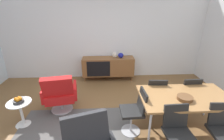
% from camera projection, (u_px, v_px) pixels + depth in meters
% --- Properties ---
extents(ground_plane, '(8.32, 8.32, 0.00)m').
position_uv_depth(ground_plane, '(105.00, 130.00, 3.10)').
color(ground_plane, brown).
extents(wall_back, '(6.80, 0.12, 2.80)m').
position_uv_depth(wall_back, '(103.00, 34.00, 4.99)').
color(wall_back, white).
rests_on(wall_back, ground_plane).
extents(sideboard, '(1.60, 0.45, 0.72)m').
position_uv_depth(sideboard, '(108.00, 66.00, 5.07)').
color(sideboard, brown).
rests_on(sideboard, ground_plane).
extents(vase_cobalt, '(0.17, 0.17, 0.15)m').
position_uv_depth(vase_cobalt, '(121.00, 55.00, 4.96)').
color(vase_cobalt, navy).
rests_on(vase_cobalt, sideboard).
extents(vase_sculptural_dark, '(0.15, 0.15, 0.18)m').
position_uv_depth(vase_sculptural_dark, '(115.00, 55.00, 4.95)').
color(vase_sculptural_dark, beige).
rests_on(vase_sculptural_dark, sideboard).
extents(dining_table, '(1.60, 0.90, 0.74)m').
position_uv_depth(dining_table, '(185.00, 98.00, 2.86)').
color(dining_table, olive).
rests_on(dining_table, ground_plane).
extents(wooden_bowl_on_table, '(0.26, 0.26, 0.06)m').
position_uv_depth(wooden_bowl_on_table, '(185.00, 98.00, 2.72)').
color(wooden_bowl_on_table, brown).
rests_on(wooden_bowl_on_table, dining_table).
extents(dining_chair_front_left, '(0.42, 0.44, 0.86)m').
position_uv_depth(dining_chair_front_left, '(177.00, 131.00, 2.41)').
color(dining_chair_front_left, black).
rests_on(dining_chair_front_left, ground_plane).
extents(dining_chair_back_right, '(0.41, 0.44, 0.86)m').
position_uv_depth(dining_chair_back_right, '(187.00, 93.00, 3.48)').
color(dining_chair_back_right, black).
rests_on(dining_chair_back_right, ground_plane).
extents(dining_chair_front_right, '(0.43, 0.45, 0.86)m').
position_uv_depth(dining_chair_front_right, '(223.00, 130.00, 2.45)').
color(dining_chair_front_right, black).
rests_on(dining_chair_front_right, ground_plane).
extents(dining_chair_near_window, '(0.44, 0.42, 0.86)m').
position_uv_depth(dining_chair_near_window, '(135.00, 110.00, 2.91)').
color(dining_chair_near_window, black).
rests_on(dining_chair_near_window, ground_plane).
extents(dining_chair_back_left, '(0.43, 0.45, 0.86)m').
position_uv_depth(dining_chair_back_left, '(155.00, 94.00, 3.45)').
color(dining_chair_back_left, black).
rests_on(dining_chair_back_left, ground_plane).
extents(lounge_chair_red, '(0.79, 0.74, 0.95)m').
position_uv_depth(lounge_chair_red, '(60.00, 93.00, 3.48)').
color(lounge_chair_red, red).
rests_on(lounge_chair_red, ground_plane).
extents(side_table_round, '(0.44, 0.44, 0.52)m').
position_uv_depth(side_table_round, '(21.00, 111.00, 3.13)').
color(side_table_round, white).
rests_on(side_table_round, ground_plane).
extents(fruit_bowl, '(0.20, 0.20, 0.11)m').
position_uv_depth(fruit_bowl, '(18.00, 100.00, 3.04)').
color(fruit_bowl, '#262628').
rests_on(fruit_bowl, side_table_round).
extents(area_rug, '(2.20, 1.70, 0.01)m').
position_uv_depth(area_rug, '(73.00, 137.00, 2.93)').
color(area_rug, '#595654').
rests_on(area_rug, ground_plane).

